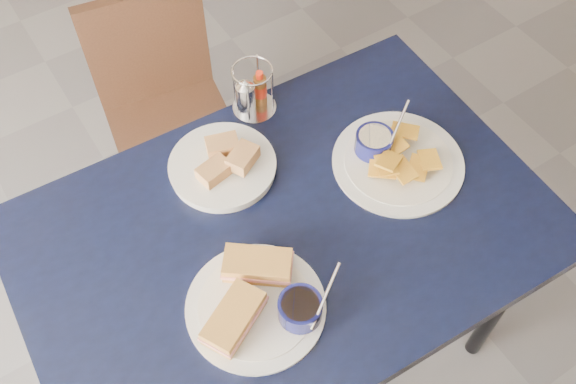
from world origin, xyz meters
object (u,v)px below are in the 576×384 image
plantain_plate (391,156)px  chair_far (159,99)px  dining_table (286,244)px  condiment_caddy (252,93)px  bread_basket (224,165)px  sandwich_plate (260,300)px

plantain_plate → chair_far: bearing=111.5°
dining_table → condiment_caddy: (0.12, 0.34, 0.13)m
plantain_plate → condiment_caddy: size_ratio=2.29×
condiment_caddy → chair_far: bearing=103.4°
bread_basket → sandwich_plate: bearing=-107.7°
chair_far → condiment_caddy: 0.57m
chair_far → plantain_plate: 0.86m
dining_table → bread_basket: 0.24m
sandwich_plate → condiment_caddy: bearing=60.6°
dining_table → chair_far: size_ratio=1.50×
plantain_plate → bread_basket: plantain_plate is taller
dining_table → chair_far: 0.81m
sandwich_plate → plantain_plate: 0.48m
bread_basket → condiment_caddy: size_ratio=1.82×
sandwich_plate → bread_basket: sandwich_plate is taller
dining_table → chair_far: chair_far is taller
chair_far → plantain_plate: size_ratio=2.54×
sandwich_plate → plantain_plate: same height
chair_far → bread_basket: bread_basket is taller
plantain_plate → bread_basket: (-0.35, 0.19, 0.00)m
sandwich_plate → chair_far: bearing=79.9°
condiment_caddy → bread_basket: bearing=-140.5°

